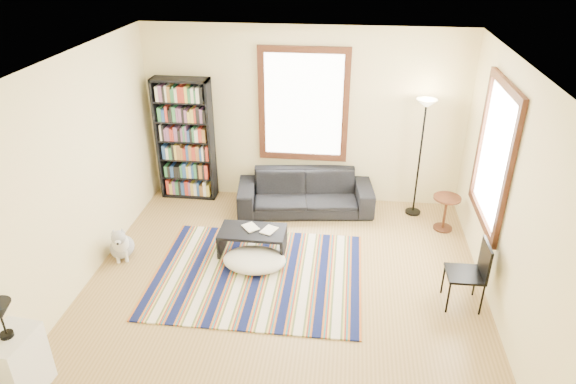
# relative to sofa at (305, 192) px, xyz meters

# --- Properties ---
(floor) EXTENTS (5.00, 5.00, 0.10)m
(floor) POSITION_rel_sofa_xyz_m (-0.08, -2.05, -0.36)
(floor) COLOR #A07F49
(floor) RESTS_ON ground
(ceiling) EXTENTS (5.00, 5.00, 0.10)m
(ceiling) POSITION_rel_sofa_xyz_m (-0.08, -2.05, 2.54)
(ceiling) COLOR white
(ceiling) RESTS_ON floor
(wall_back) EXTENTS (5.00, 0.10, 2.80)m
(wall_back) POSITION_rel_sofa_xyz_m (-0.08, 0.50, 1.09)
(wall_back) COLOR beige
(wall_back) RESTS_ON floor
(wall_front) EXTENTS (5.00, 0.10, 2.80)m
(wall_front) POSITION_rel_sofa_xyz_m (-0.08, -4.60, 1.09)
(wall_front) COLOR beige
(wall_front) RESTS_ON floor
(wall_left) EXTENTS (0.10, 5.00, 2.80)m
(wall_left) POSITION_rel_sofa_xyz_m (-2.63, -2.05, 1.09)
(wall_left) COLOR beige
(wall_left) RESTS_ON floor
(wall_right) EXTENTS (0.10, 5.00, 2.80)m
(wall_right) POSITION_rel_sofa_xyz_m (2.47, -2.05, 1.09)
(wall_right) COLOR beige
(wall_right) RESTS_ON floor
(window_back) EXTENTS (1.20, 0.06, 1.60)m
(window_back) POSITION_rel_sofa_xyz_m (-0.08, 0.42, 1.29)
(window_back) COLOR white
(window_back) RESTS_ON wall_back
(window_right) EXTENTS (0.06, 1.20, 1.60)m
(window_right) POSITION_rel_sofa_xyz_m (2.39, -1.25, 1.29)
(window_right) COLOR white
(window_right) RESTS_ON wall_right
(rug) EXTENTS (2.68, 2.14, 0.02)m
(rug) POSITION_rel_sofa_xyz_m (-0.45, -1.83, -0.30)
(rug) COLOR #0B1239
(rug) RESTS_ON floor
(sofa) EXTENTS (1.09, 2.20, 0.62)m
(sofa) POSITION_rel_sofa_xyz_m (0.00, 0.00, 0.00)
(sofa) COLOR black
(sofa) RESTS_ON floor
(bookshelf) EXTENTS (0.90, 0.30, 2.00)m
(bookshelf) POSITION_rel_sofa_xyz_m (-1.97, 0.27, 0.69)
(bookshelf) COLOR black
(bookshelf) RESTS_ON floor
(coffee_table) EXTENTS (1.01, 0.74, 0.36)m
(coffee_table) POSITION_rel_sofa_xyz_m (-0.60, -1.32, -0.13)
(coffee_table) COLOR black
(coffee_table) RESTS_ON floor
(book_a) EXTENTS (0.29, 0.28, 0.02)m
(book_a) POSITION_rel_sofa_xyz_m (-0.70, -1.32, 0.06)
(book_a) COLOR beige
(book_a) RESTS_ON coffee_table
(book_b) EXTENTS (0.25, 0.28, 0.02)m
(book_b) POSITION_rel_sofa_xyz_m (-0.45, -1.27, 0.06)
(book_b) COLOR beige
(book_b) RESTS_ON coffee_table
(floor_cushion) EXTENTS (0.96, 0.80, 0.21)m
(floor_cushion) POSITION_rel_sofa_xyz_m (-0.52, -1.65, -0.20)
(floor_cushion) COLOR silver
(floor_cushion) RESTS_ON floor
(floor_lamp) EXTENTS (0.35, 0.35, 1.86)m
(floor_lamp) POSITION_rel_sofa_xyz_m (1.72, 0.10, 0.62)
(floor_lamp) COLOR black
(floor_lamp) RESTS_ON floor
(side_table) EXTENTS (0.47, 0.47, 0.54)m
(side_table) POSITION_rel_sofa_xyz_m (2.12, -0.35, -0.04)
(side_table) COLOR #401E10
(side_table) RESTS_ON floor
(folding_chair) EXTENTS (0.43, 0.41, 0.86)m
(folding_chair) POSITION_rel_sofa_xyz_m (2.07, -2.09, 0.12)
(folding_chair) COLOR black
(folding_chair) RESTS_ON floor
(white_cabinet) EXTENTS (0.42, 0.53, 0.70)m
(white_cabinet) POSITION_rel_sofa_xyz_m (-2.38, -3.96, 0.04)
(white_cabinet) COLOR white
(white_cabinet) RESTS_ON floor
(table_lamp) EXTENTS (0.24, 0.24, 0.38)m
(table_lamp) POSITION_rel_sofa_xyz_m (-2.38, -3.96, 0.58)
(table_lamp) COLOR black
(table_lamp) RESTS_ON white_cabinet
(dog) EXTENTS (0.49, 0.58, 0.50)m
(dog) POSITION_rel_sofa_xyz_m (-2.36, -1.62, -0.06)
(dog) COLOR silver
(dog) RESTS_ON floor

